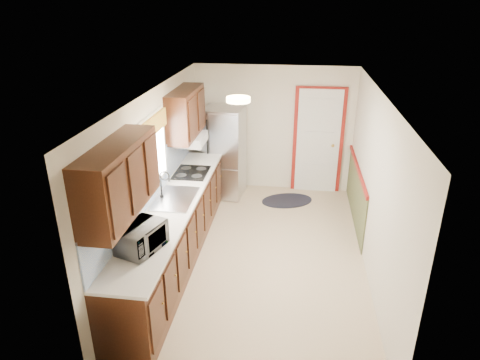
% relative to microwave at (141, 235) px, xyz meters
% --- Properties ---
extents(room_shell, '(3.20, 5.20, 2.52)m').
position_rel_microwave_xyz_m(room_shell, '(1.20, 1.50, 0.08)').
color(room_shell, tan).
rests_on(room_shell, ground).
extents(kitchen_run, '(0.63, 4.00, 2.20)m').
position_rel_microwave_xyz_m(kitchen_run, '(-0.04, 1.21, -0.31)').
color(kitchen_run, '#32160B').
rests_on(kitchen_run, ground).
extents(back_wall_trim, '(1.12, 2.30, 2.08)m').
position_rel_microwave_xyz_m(back_wall_trim, '(2.19, 3.71, -0.23)').
color(back_wall_trim, maroon).
rests_on(back_wall_trim, ground).
extents(ceiling_fixture, '(0.30, 0.30, 0.06)m').
position_rel_microwave_xyz_m(ceiling_fixture, '(0.90, 1.30, 1.24)').
color(ceiling_fixture, '#FFD88C').
rests_on(ceiling_fixture, room_shell).
extents(microwave, '(0.45, 0.61, 0.37)m').
position_rel_microwave_xyz_m(microwave, '(0.00, 0.00, 0.00)').
color(microwave, white).
rests_on(microwave, kitchen_run).
extents(refrigerator, '(0.77, 0.75, 1.69)m').
position_rel_microwave_xyz_m(refrigerator, '(0.32, 3.55, -0.28)').
color(refrigerator, '#B7B7BC').
rests_on(refrigerator, ground).
extents(rug, '(1.11, 0.91, 0.01)m').
position_rel_microwave_xyz_m(rug, '(1.53, 3.39, -1.12)').
color(rug, black).
rests_on(rug, ground).
extents(cooktop, '(0.52, 0.62, 0.02)m').
position_rel_microwave_xyz_m(cooktop, '(0.01, 2.25, -0.17)').
color(cooktop, black).
rests_on(cooktop, kitchen_run).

